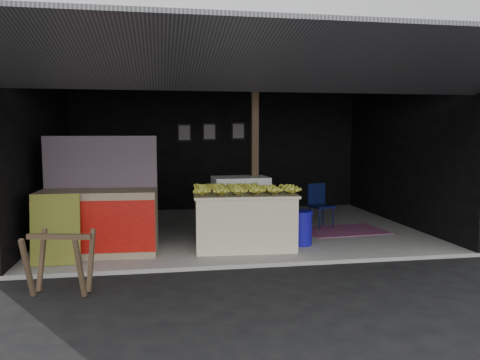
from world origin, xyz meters
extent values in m
plane|color=black|center=(0.00, 0.00, 0.00)|extent=(80.00, 80.00, 0.00)
cube|color=gray|center=(0.00, 2.50, 0.03)|extent=(7.00, 5.00, 0.06)
cube|color=black|center=(0.00, 5.00, 1.51)|extent=(7.00, 0.15, 2.90)
cube|color=black|center=(-3.50, 2.50, 1.51)|extent=(0.15, 5.00, 2.90)
cube|color=black|center=(3.50, 2.50, 1.51)|extent=(0.15, 5.00, 2.90)
cube|color=#232326|center=(0.00, 2.50, 2.96)|extent=(7.20, 5.20, 0.12)
cube|color=#232326|center=(0.00, -0.95, 2.73)|extent=(7.40, 2.47, 0.48)
cube|color=brown|center=(0.30, 1.90, 1.49)|extent=(0.12, 0.12, 2.85)
cube|color=beige|center=(-0.06, 0.95, 0.48)|extent=(1.60, 1.02, 0.85)
cube|color=beige|center=(-0.06, 0.95, 0.93)|extent=(1.67, 1.08, 0.04)
cube|color=white|center=(0.02, 1.78, 0.60)|extent=(0.99, 0.69, 1.07)
cube|color=navy|center=(0.02, 1.45, 0.65)|extent=(0.75, 0.05, 0.32)
cube|color=#B21414|center=(0.02, 1.45, 0.27)|extent=(0.48, 0.04, 0.11)
cube|color=#998466|center=(-2.32, 0.95, 0.55)|extent=(1.78, 0.85, 0.98)
cube|color=red|center=(-2.32, 0.56, 0.55)|extent=(1.74, 0.10, 0.77)
cube|color=white|center=(-2.32, 0.55, 0.55)|extent=(0.59, 0.04, 0.20)
cube|color=#1D1B53|center=(-2.32, 1.28, 1.45)|extent=(1.75, 0.13, 0.82)
cube|color=black|center=(-2.84, 0.44, 0.56)|extent=(0.67, 0.17, 1.00)
cube|color=brown|center=(-2.89, -0.82, 0.38)|extent=(0.10, 0.28, 0.73)
cube|color=brown|center=(-2.30, -0.94, 0.38)|extent=(0.10, 0.28, 0.73)
cube|color=brown|center=(-2.82, -0.46, 0.38)|extent=(0.10, 0.28, 0.73)
cube|color=brown|center=(-2.22, -0.58, 0.38)|extent=(0.10, 0.28, 0.73)
cube|color=brown|center=(-2.56, -0.70, 0.70)|extent=(0.75, 0.21, 0.06)
cylinder|color=#130E9C|center=(0.90, 1.00, 0.33)|extent=(0.36, 0.36, 0.54)
cylinder|color=#0A1037|center=(1.60, 2.08, 0.27)|extent=(0.03, 0.03, 0.42)
cylinder|color=#0A1037|center=(1.91, 2.18, 0.27)|extent=(0.03, 0.03, 0.42)
cylinder|color=#0A1037|center=(1.51, 2.39, 0.27)|extent=(0.03, 0.03, 0.42)
cylinder|color=#0A1037|center=(1.82, 2.49, 0.27)|extent=(0.03, 0.03, 0.42)
cube|color=#0A1037|center=(1.71, 2.29, 0.48)|extent=(0.50, 0.50, 0.04)
cube|color=#0A1037|center=(1.66, 2.46, 0.70)|extent=(0.40, 0.15, 0.43)
cube|color=#7B1B5F|center=(2.03, 1.93, 0.07)|extent=(1.58, 1.13, 0.01)
cube|color=black|center=(-0.80, 4.90, 1.91)|extent=(0.32, 0.03, 0.42)
cube|color=#4C4C59|center=(-0.80, 4.88, 1.91)|extent=(0.26, 0.02, 0.34)
cube|color=black|center=(-0.20, 4.90, 1.93)|extent=(0.32, 0.03, 0.42)
cube|color=#4C4C59|center=(-0.20, 4.88, 1.93)|extent=(0.26, 0.02, 0.34)
cube|color=black|center=(0.50, 4.90, 1.95)|extent=(0.32, 0.03, 0.42)
cube|color=#4C4C59|center=(0.50, 4.88, 1.95)|extent=(0.26, 0.02, 0.34)
camera|label=1|loc=(-1.38, -6.33, 1.91)|focal=35.00mm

